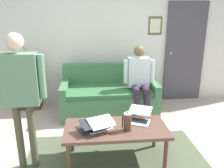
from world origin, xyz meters
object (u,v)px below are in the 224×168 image
at_px(interior_door, 185,53).
at_px(flower_vase, 25,57).
at_px(laptop_right, 91,126).
at_px(side_shelf, 29,87).
at_px(laptop_center, 100,126).
at_px(french_press, 127,122).
at_px(person_seated, 139,78).
at_px(person_standing, 20,86).
at_px(couch, 109,97).
at_px(laptop_left, 139,118).
at_px(coffee_table, 116,131).

height_order(interior_door, flower_vase, interior_door).
height_order(laptop_right, side_shelf, side_shelf).
height_order(laptop_center, french_press, french_press).
relative_size(side_shelf, flower_vase, 2.10).
height_order(french_press, person_seated, person_seated).
distance_m(side_shelf, person_standing, 2.05).
xyz_separation_m(flower_vase, person_seated, (-2.07, 0.57, -0.29)).
height_order(laptop_center, person_seated, person_seated).
relative_size(laptop_right, person_standing, 0.24).
relative_size(laptop_right, flower_vase, 0.96).
distance_m(french_press, person_seated, 1.45).
height_order(couch, flower_vase, flower_vase).
bearing_deg(laptop_left, side_shelf, -43.12).
bearing_deg(couch, laptop_right, 77.36).
bearing_deg(laptop_center, flower_vase, -55.42).
bearing_deg(person_seated, coffee_table, 66.61).
height_order(couch, laptop_left, couch).
height_order(interior_door, side_shelf, interior_door).
xyz_separation_m(person_standing, person_seated, (-1.64, -1.33, -0.32)).
relative_size(interior_door, side_shelf, 2.36).
bearing_deg(laptop_center, couch, -98.91).
relative_size(coffee_table, laptop_left, 2.88).
bearing_deg(french_press, laptop_center, -10.21).
distance_m(couch, french_press, 1.63).
height_order(side_shelf, person_standing, person_standing).
xyz_separation_m(laptop_right, side_shelf, (1.20, -1.90, -0.07)).
bearing_deg(person_standing, laptop_left, -172.17).
bearing_deg(side_shelf, laptop_right, 122.30).
bearing_deg(laptop_right, coffee_table, -174.47).
bearing_deg(interior_door, person_seated, 35.07).
height_order(coffee_table, flower_vase, flower_vase).
bearing_deg(laptop_left, french_press, 52.08).
distance_m(laptop_right, person_seated, 1.60).
bearing_deg(french_press, couch, -86.80).
bearing_deg(laptop_right, interior_door, -133.29).
bearing_deg(flower_vase, french_press, 129.97).
bearing_deg(person_standing, laptop_center, -179.49).
height_order(couch, person_standing, person_standing).
bearing_deg(laptop_left, flower_vase, -43.07).
distance_m(laptop_left, laptop_right, 0.66).
xyz_separation_m(laptop_right, flower_vase, (1.20, -1.90, 0.51)).
distance_m(coffee_table, flower_vase, 2.48).
distance_m(couch, laptop_center, 1.58).
bearing_deg(laptop_right, french_press, 172.46).
height_order(interior_door, couch, interior_door).
relative_size(coffee_table, person_standing, 0.78).
relative_size(couch, laptop_left, 3.91).
height_order(coffee_table, person_seated, person_seated).
distance_m(coffee_table, person_standing, 1.25).
bearing_deg(french_press, person_seated, -107.30).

